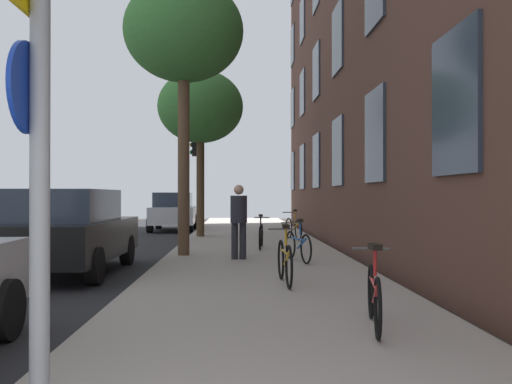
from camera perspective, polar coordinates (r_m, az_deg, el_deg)
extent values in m
plane|color=#332D28|center=(16.28, -12.81, -5.68)|extent=(41.80, 41.80, 0.00)
cube|color=#232326|center=(16.80, -19.90, -5.48)|extent=(7.00, 38.00, 0.01)
cube|color=#9E9389|center=(15.99, -0.34, -5.57)|extent=(4.20, 38.00, 0.12)
cube|color=#513328|center=(16.56, 9.21, 18.00)|extent=(0.50, 27.00, 13.45)
cube|color=#2D3847|center=(7.70, 19.36, 8.59)|extent=(0.06, 1.51, 1.86)
cube|color=#2D3847|center=(11.65, 11.86, 5.55)|extent=(0.06, 1.51, 1.86)
cube|color=#2D3847|center=(15.71, 8.22, 4.03)|extent=(0.06, 1.51, 1.86)
cube|color=#2D3847|center=(19.82, 6.09, 3.12)|extent=(0.06, 1.51, 1.86)
cube|color=#2D3847|center=(23.94, 4.69, 2.53)|extent=(0.06, 1.51, 1.86)
cube|color=#2D3847|center=(28.08, 3.70, 2.11)|extent=(0.06, 1.51, 1.86)
cube|color=#2D3847|center=(16.25, 8.21, 15.04)|extent=(0.06, 1.51, 1.86)
cube|color=#2D3847|center=(20.25, 6.08, 11.95)|extent=(0.06, 1.51, 1.86)
cube|color=#2D3847|center=(24.30, 4.69, 9.88)|extent=(0.06, 1.51, 1.86)
cube|color=#2D3847|center=(28.39, 3.70, 8.40)|extent=(0.06, 1.51, 1.86)
cube|color=#2D3847|center=(25.04, 4.68, 16.91)|extent=(0.06, 1.51, 1.86)
cube|color=#2D3847|center=(29.02, 3.70, 14.48)|extent=(0.06, 1.51, 1.86)
cylinder|color=gray|center=(3.69, -20.92, 5.02)|extent=(0.12, 0.12, 3.48)
cylinder|color=#14339E|center=(3.75, -22.08, 9.69)|extent=(0.03, 0.56, 0.56)
cylinder|color=black|center=(19.87, -5.62, 0.85)|extent=(0.12, 0.12, 3.62)
cube|color=black|center=(19.96, -6.14, 4.75)|extent=(0.20, 0.24, 0.80)
sphere|color=red|center=(19.99, -6.45, 5.49)|extent=(0.16, 0.16, 0.16)
sphere|color=#523707|center=(19.97, -6.46, 4.75)|extent=(0.16, 0.16, 0.16)
sphere|color=#083E11|center=(19.94, -6.46, 4.01)|extent=(0.16, 0.16, 0.16)
cylinder|color=brown|center=(13.38, -7.29, 3.14)|extent=(0.27, 0.27, 4.42)
ellipsoid|color=#387533|center=(13.90, -7.28, 15.78)|extent=(2.80, 2.80, 2.38)
cylinder|color=#4C3823|center=(19.39, -5.62, 0.78)|extent=(0.27, 0.27, 3.55)
ellipsoid|color=#387533|center=(19.62, -5.61, 8.54)|extent=(2.91, 2.91, 2.48)
torus|color=black|center=(6.67, 11.49, -9.76)|extent=(0.14, 0.61, 0.61)
torus|color=black|center=(5.71, 12.15, -11.37)|extent=(0.14, 0.61, 0.61)
cylinder|color=#B21E1E|center=(6.17, 11.79, -8.96)|extent=(0.18, 0.83, 0.04)
cylinder|color=#B21E1E|center=(5.94, 11.96, -10.05)|extent=(0.13, 0.50, 0.27)
cylinder|color=#B21E1E|center=(5.99, 11.89, -6.92)|extent=(0.04, 0.04, 0.28)
cube|color=black|center=(5.97, 11.89, -5.40)|extent=(0.10, 0.24, 0.06)
cylinder|color=#4C4C4C|center=(6.61, 11.48, -5.60)|extent=(0.42, 0.10, 0.03)
torus|color=black|center=(9.50, 2.53, -6.80)|extent=(0.07, 0.66, 0.66)
torus|color=black|center=(8.53, 3.34, -7.54)|extent=(0.07, 0.66, 0.66)
cylinder|color=#C68C19|center=(9.00, 2.91, -6.01)|extent=(0.08, 0.84, 0.04)
cylinder|color=#C68C19|center=(8.76, 3.12, -6.70)|extent=(0.07, 0.51, 0.28)
cylinder|color=#C68C19|center=(8.83, 3.03, -4.50)|extent=(0.04, 0.04, 0.28)
cube|color=black|center=(8.82, 3.03, -3.47)|extent=(0.10, 0.24, 0.06)
cylinder|color=#4C4C4C|center=(9.46, 2.53, -3.74)|extent=(0.42, 0.05, 0.03)
torus|color=black|center=(12.50, 3.48, -5.34)|extent=(0.18, 0.61, 0.62)
torus|color=black|center=(11.58, 5.06, -5.74)|extent=(0.18, 0.61, 0.62)
cylinder|color=#194C99|center=(12.03, 4.24, -4.73)|extent=(0.24, 0.82, 0.04)
cylinder|color=#194C99|center=(11.80, 4.64, -5.19)|extent=(0.16, 0.50, 0.27)
cylinder|color=#194C99|center=(11.87, 4.48, -3.63)|extent=(0.04, 0.04, 0.28)
cube|color=black|center=(11.86, 4.48, -2.86)|extent=(0.10, 0.24, 0.06)
cylinder|color=#4C4C4C|center=(12.47, 3.48, -3.10)|extent=(0.42, 0.13, 0.03)
torus|color=black|center=(15.49, 0.59, -4.38)|extent=(0.10, 0.61, 0.61)
torus|color=black|center=(14.46, 0.41, -4.67)|extent=(0.10, 0.61, 0.61)
cylinder|color=black|center=(14.96, 0.50, -3.88)|extent=(0.12, 0.87, 0.04)
cylinder|color=black|center=(14.71, 0.46, -4.24)|extent=(0.09, 0.53, 0.29)
cylinder|color=black|center=(14.80, 0.48, -3.00)|extent=(0.04, 0.04, 0.28)
cube|color=black|center=(14.79, 0.48, -2.38)|extent=(0.10, 0.24, 0.06)
cylinder|color=#4C4C4C|center=(15.46, 0.59, -2.59)|extent=(0.42, 0.07, 0.03)
torus|color=black|center=(18.51, 3.32, -3.64)|extent=(0.18, 0.66, 0.66)
torus|color=black|center=(17.58, 4.29, -3.81)|extent=(0.18, 0.66, 0.66)
cylinder|color=#C68C19|center=(18.03, 3.79, -3.14)|extent=(0.22, 0.82, 0.04)
cylinder|color=#C68C19|center=(17.81, 4.04, -3.45)|extent=(0.15, 0.50, 0.27)
cylinder|color=#C68C19|center=(17.88, 3.94, -2.37)|extent=(0.04, 0.04, 0.28)
cube|color=black|center=(17.88, 3.94, -1.85)|extent=(0.10, 0.24, 0.06)
cylinder|color=#4C4C4C|center=(18.49, 3.32, -2.05)|extent=(0.42, 0.12, 0.03)
cylinder|color=#26262D|center=(12.45, -2.16, -4.94)|extent=(0.15, 0.15, 0.80)
cylinder|color=#26262D|center=(12.45, -1.34, -4.94)|extent=(0.15, 0.15, 0.80)
cylinder|color=#26262D|center=(12.41, -1.75, -1.74)|extent=(0.52, 0.52, 0.60)
sphere|color=tan|center=(12.41, -1.75, 0.23)|extent=(0.22, 0.22, 0.22)
cylinder|color=black|center=(6.54, -23.98, -10.78)|extent=(0.22, 0.64, 0.64)
cube|color=black|center=(11.49, -18.18, -4.51)|extent=(1.84, 4.40, 0.70)
cube|color=#2D3847|center=(11.25, -18.48, -1.28)|extent=(1.53, 2.47, 0.60)
cylinder|color=black|center=(13.09, -19.90, -5.52)|extent=(0.22, 0.64, 0.64)
cylinder|color=black|center=(12.69, -12.85, -5.70)|extent=(0.22, 0.64, 0.64)
cylinder|color=black|center=(9.96, -15.92, -7.18)|extent=(0.22, 0.64, 0.64)
cube|color=silver|center=(24.41, -8.27, -2.30)|extent=(1.93, 4.14, 0.70)
cube|color=#2D3847|center=(24.19, -8.33, -0.77)|extent=(1.58, 2.34, 0.60)
cylinder|color=black|center=(25.82, -9.76, -2.96)|extent=(0.22, 0.64, 0.64)
cylinder|color=black|center=(25.65, -6.14, -2.98)|extent=(0.22, 0.64, 0.64)
cylinder|color=black|center=(23.24, -10.63, -3.26)|extent=(0.22, 0.64, 0.64)
cylinder|color=black|center=(23.05, -6.62, -3.28)|extent=(0.22, 0.64, 0.64)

